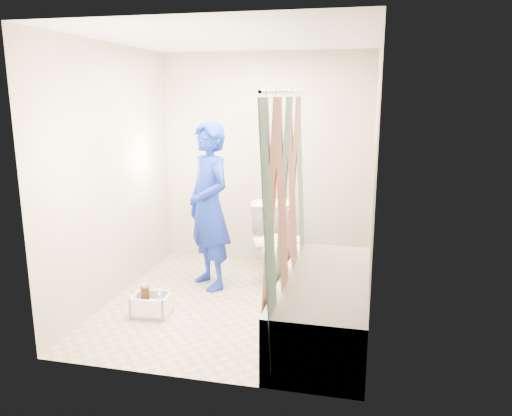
% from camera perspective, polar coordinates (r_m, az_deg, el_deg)
% --- Properties ---
extents(floor, '(2.60, 2.60, 0.00)m').
position_cam_1_polar(floor, '(4.80, -2.19, -10.91)').
color(floor, tan).
rests_on(floor, ground).
extents(ceiling, '(2.40, 2.60, 0.02)m').
position_cam_1_polar(ceiling, '(4.42, -2.46, 18.88)').
color(ceiling, white).
rests_on(ceiling, wall_back).
extents(wall_back, '(2.40, 0.02, 2.40)m').
position_cam_1_polar(wall_back, '(5.71, 1.10, 5.46)').
color(wall_back, '#BCB090').
rests_on(wall_back, ground).
extents(wall_front, '(2.40, 0.02, 2.40)m').
position_cam_1_polar(wall_front, '(3.24, -8.31, -0.37)').
color(wall_front, '#BCB090').
rests_on(wall_front, ground).
extents(wall_left, '(0.02, 2.60, 2.40)m').
position_cam_1_polar(wall_left, '(4.91, -16.00, 3.74)').
color(wall_left, '#BCB090').
rests_on(wall_left, ground).
extents(wall_right, '(0.02, 2.60, 2.40)m').
position_cam_1_polar(wall_right, '(4.31, 13.31, 2.68)').
color(wall_right, '#BCB090').
rests_on(wall_right, ground).
extents(bathtub, '(0.70, 1.75, 0.50)m').
position_cam_1_polar(bathtub, '(4.18, 7.76, -10.79)').
color(bathtub, white).
rests_on(bathtub, ground).
extents(curtain_rod, '(0.02, 1.90, 0.02)m').
position_cam_1_polar(curtain_rod, '(3.87, 3.54, 13.05)').
color(curtain_rod, silver).
rests_on(curtain_rod, wall_back).
extents(shower_curtain, '(0.06, 1.75, 1.80)m').
position_cam_1_polar(shower_curtain, '(3.98, 3.35, -0.47)').
color(shower_curtain, white).
rests_on(shower_curtain, curtain_rod).
extents(toilet, '(0.70, 0.90, 0.81)m').
position_cam_1_polar(toilet, '(5.25, 2.29, -4.13)').
color(toilet, white).
rests_on(toilet, ground).
extents(tank_lid, '(0.54, 0.37, 0.04)m').
position_cam_1_polar(tank_lid, '(5.11, 2.54, -3.80)').
color(tank_lid, white).
rests_on(tank_lid, toilet).
extents(tank_internals, '(0.19, 0.10, 0.26)m').
position_cam_1_polar(tank_internals, '(5.35, 1.46, 0.53)').
color(tank_internals, black).
rests_on(tank_internals, toilet).
extents(plumber, '(0.72, 0.72, 1.68)m').
position_cam_1_polar(plumber, '(5.01, -5.39, 0.17)').
color(plumber, navy).
rests_on(plumber, ground).
extents(cleaning_caddy, '(0.33, 0.27, 0.25)m').
position_cam_1_polar(cleaning_caddy, '(4.64, -11.73, -10.87)').
color(cleaning_caddy, white).
rests_on(cleaning_caddy, ground).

